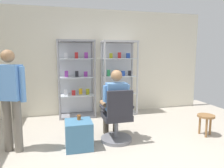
{
  "coord_description": "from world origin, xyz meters",
  "views": [
    {
      "loc": [
        -0.95,
        -2.38,
        1.55
      ],
      "look_at": [
        0.0,
        1.34,
        1.0
      ],
      "focal_mm": 32.87,
      "sensor_mm": 36.0,
      "label": 1
    }
  ],
  "objects_px": {
    "wooden_stool": "(206,119)",
    "tea_glass": "(79,117)",
    "office_chair": "(117,121)",
    "storage_crate": "(79,134)",
    "display_cabinet_right": "(119,77)",
    "display_cabinet_left": "(76,78)",
    "standing_customer": "(10,95)",
    "seated_shopkeeper": "(115,101)"
  },
  "relations": [
    {
      "from": "office_chair",
      "to": "wooden_stool",
      "type": "xyz_separation_m",
      "value": [
        1.74,
        -0.13,
        -0.07
      ]
    },
    {
      "from": "display_cabinet_left",
      "to": "storage_crate",
      "type": "height_order",
      "value": "display_cabinet_left"
    },
    {
      "from": "tea_glass",
      "to": "wooden_stool",
      "type": "height_order",
      "value": "tea_glass"
    },
    {
      "from": "display_cabinet_left",
      "to": "office_chair",
      "type": "bearing_deg",
      "value": -72.62
    },
    {
      "from": "storage_crate",
      "to": "tea_glass",
      "type": "xyz_separation_m",
      "value": [
        0.02,
        0.07,
        0.27
      ]
    },
    {
      "from": "display_cabinet_right",
      "to": "wooden_stool",
      "type": "height_order",
      "value": "display_cabinet_right"
    },
    {
      "from": "seated_shopkeeper",
      "to": "tea_glass",
      "type": "relative_size",
      "value": 15.89
    },
    {
      "from": "storage_crate",
      "to": "seated_shopkeeper",
      "type": "bearing_deg",
      "value": 18.7
    },
    {
      "from": "tea_glass",
      "to": "wooden_stool",
      "type": "bearing_deg",
      "value": -3.18
    },
    {
      "from": "tea_glass",
      "to": "seated_shopkeeper",
      "type": "bearing_deg",
      "value": 13.6
    },
    {
      "from": "office_chair",
      "to": "display_cabinet_left",
      "type": "bearing_deg",
      "value": 107.38
    },
    {
      "from": "display_cabinet_right",
      "to": "tea_glass",
      "type": "distance_m",
      "value": 2.2
    },
    {
      "from": "storage_crate",
      "to": "wooden_stool",
      "type": "bearing_deg",
      "value": -1.5
    },
    {
      "from": "seated_shopkeeper",
      "to": "wooden_stool",
      "type": "bearing_deg",
      "value": -9.65
    },
    {
      "from": "office_chair",
      "to": "seated_shopkeeper",
      "type": "xyz_separation_m",
      "value": [
        -0.0,
        0.16,
        0.32
      ]
    },
    {
      "from": "tea_glass",
      "to": "storage_crate",
      "type": "bearing_deg",
      "value": -103.28
    },
    {
      "from": "seated_shopkeeper",
      "to": "storage_crate",
      "type": "relative_size",
      "value": 2.79
    },
    {
      "from": "office_chair",
      "to": "storage_crate",
      "type": "distance_m",
      "value": 0.71
    },
    {
      "from": "storage_crate",
      "to": "tea_glass",
      "type": "distance_m",
      "value": 0.28
    },
    {
      "from": "office_chair",
      "to": "wooden_stool",
      "type": "distance_m",
      "value": 1.74
    },
    {
      "from": "office_chair",
      "to": "tea_glass",
      "type": "bearing_deg",
      "value": 179.85
    },
    {
      "from": "storage_crate",
      "to": "wooden_stool",
      "type": "xyz_separation_m",
      "value": [
        2.42,
        -0.06,
        0.09
      ]
    },
    {
      "from": "display_cabinet_left",
      "to": "wooden_stool",
      "type": "distance_m",
      "value": 3.06
    },
    {
      "from": "storage_crate",
      "to": "display_cabinet_left",
      "type": "bearing_deg",
      "value": 86.03
    },
    {
      "from": "seated_shopkeeper",
      "to": "display_cabinet_left",
      "type": "bearing_deg",
      "value": 108.96
    },
    {
      "from": "office_chair",
      "to": "wooden_stool",
      "type": "relative_size",
      "value": 2.37
    },
    {
      "from": "display_cabinet_right",
      "to": "tea_glass",
      "type": "height_order",
      "value": "display_cabinet_right"
    },
    {
      "from": "wooden_stool",
      "to": "tea_glass",
      "type": "bearing_deg",
      "value": 176.82
    },
    {
      "from": "storage_crate",
      "to": "wooden_stool",
      "type": "relative_size",
      "value": 1.14
    },
    {
      "from": "display_cabinet_right",
      "to": "storage_crate",
      "type": "distance_m",
      "value": 2.34
    },
    {
      "from": "display_cabinet_left",
      "to": "standing_customer",
      "type": "relative_size",
      "value": 1.17
    },
    {
      "from": "wooden_stool",
      "to": "storage_crate",
      "type": "bearing_deg",
      "value": 178.5
    },
    {
      "from": "display_cabinet_right",
      "to": "wooden_stool",
      "type": "relative_size",
      "value": 4.68
    },
    {
      "from": "seated_shopkeeper",
      "to": "standing_customer",
      "type": "relative_size",
      "value": 0.79
    },
    {
      "from": "display_cabinet_left",
      "to": "wooden_stool",
      "type": "bearing_deg",
      "value": -39.86
    },
    {
      "from": "standing_customer",
      "to": "office_chair",
      "type": "bearing_deg",
      "value": -2.66
    },
    {
      "from": "office_chair",
      "to": "standing_customer",
      "type": "xyz_separation_m",
      "value": [
        -1.72,
        0.08,
        0.54
      ]
    },
    {
      "from": "display_cabinet_left",
      "to": "seated_shopkeeper",
      "type": "height_order",
      "value": "display_cabinet_left"
    },
    {
      "from": "display_cabinet_left",
      "to": "wooden_stool",
      "type": "xyz_separation_m",
      "value": [
        2.29,
        -1.92,
        -0.64
      ]
    },
    {
      "from": "display_cabinet_right",
      "to": "office_chair",
      "type": "xyz_separation_m",
      "value": [
        -0.54,
        -1.78,
        -0.57
      ]
    },
    {
      "from": "seated_shopkeeper",
      "to": "office_chair",
      "type": "bearing_deg",
      "value": -89.35
    },
    {
      "from": "display_cabinet_left",
      "to": "tea_glass",
      "type": "height_order",
      "value": "display_cabinet_left"
    }
  ]
}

